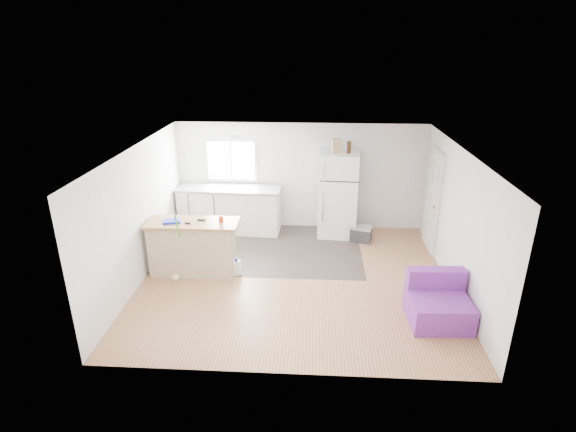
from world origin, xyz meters
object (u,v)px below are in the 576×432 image
object	(u,v)px
cardboard_box	(336,146)
bottle_right	(349,147)
refrigerator	(338,194)
mop	(177,268)
cooler	(361,233)
red_cup	(221,219)
bottle_left	(349,147)
peninsula	(193,247)
kitchen_cabinets	(230,209)
purple_seat	(438,304)
cleaner_jug	(237,268)
blue_tray	(172,221)

from	to	relation	value
cardboard_box	bottle_right	distance (m)	0.27
refrigerator	mop	xyz separation A→B (m)	(-2.96, -2.26, -0.70)
refrigerator	cardboard_box	size ratio (longest dim) A/B	6.20
cooler	red_cup	xyz separation A→B (m)	(-2.69, -1.56, 0.90)
red_cup	bottle_left	distance (m)	3.13
refrigerator	bottle_right	world-z (taller)	bottle_right
peninsula	refrigerator	xyz separation A→B (m)	(2.73, 1.95, 0.41)
kitchen_cabinets	cooler	world-z (taller)	kitchen_cabinets
purple_seat	red_cup	xyz separation A→B (m)	(-3.60, 1.31, 0.81)
kitchen_cabinets	cleaner_jug	world-z (taller)	kitchen_cabinets
blue_tray	cardboard_box	size ratio (longest dim) A/B	1.00
cooler	mop	size ratio (longest dim) A/B	0.40
cardboard_box	bottle_left	distance (m)	0.25
kitchen_cabinets	bottle_left	distance (m)	2.96
kitchen_cabinets	purple_seat	world-z (taller)	kitchen_cabinets
peninsula	cardboard_box	xyz separation A→B (m)	(2.65, 1.89, 1.49)
peninsula	cleaner_jug	size ratio (longest dim) A/B	4.98
kitchen_cabinets	red_cup	distance (m)	2.06
cooler	mop	bearing A→B (deg)	-134.66
blue_tray	kitchen_cabinets	bearing A→B (deg)	71.97
refrigerator	mop	world-z (taller)	refrigerator
cooler	mop	distance (m)	3.96
cleaner_jug	bottle_left	world-z (taller)	bottle_left
peninsula	purple_seat	distance (m)	4.35
purple_seat	cardboard_box	world-z (taller)	cardboard_box
red_cup	cardboard_box	world-z (taller)	cardboard_box
peninsula	bottle_right	size ratio (longest dim) A/B	6.67
refrigerator	bottle_left	world-z (taller)	bottle_left
red_cup	blue_tray	size ratio (longest dim) A/B	0.40
peninsula	blue_tray	world-z (taller)	blue_tray
mop	bottle_right	bearing A→B (deg)	36.61
refrigerator	purple_seat	distance (m)	3.59
mop	red_cup	distance (m)	1.20
purple_seat	bottle_left	world-z (taller)	bottle_left
bottle_left	cleaner_jug	bearing A→B (deg)	-137.25
cooler	bottle_left	distance (m)	1.86
kitchen_cabinets	refrigerator	bearing A→B (deg)	1.55
kitchen_cabinets	refrigerator	size ratio (longest dim) A/B	1.25
bottle_left	red_cup	bearing A→B (deg)	-141.72
bottle_right	red_cup	bearing A→B (deg)	-141.64
kitchen_cabinets	blue_tray	size ratio (longest dim) A/B	7.75
refrigerator	blue_tray	distance (m)	3.65
blue_tray	bottle_right	size ratio (longest dim) A/B	1.20
refrigerator	cardboard_box	xyz separation A→B (m)	(-0.08, -0.06, 1.08)
purple_seat	bottle_right	xyz separation A→B (m)	(-1.23, 3.19, 1.71)
bottle_right	mop	bearing A→B (deg)	-144.94
purple_seat	bottle_right	world-z (taller)	bottle_right
blue_tray	bottle_left	distance (m)	3.88
red_cup	bottle_left	bearing A→B (deg)	38.28
purple_seat	red_cup	distance (m)	3.92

